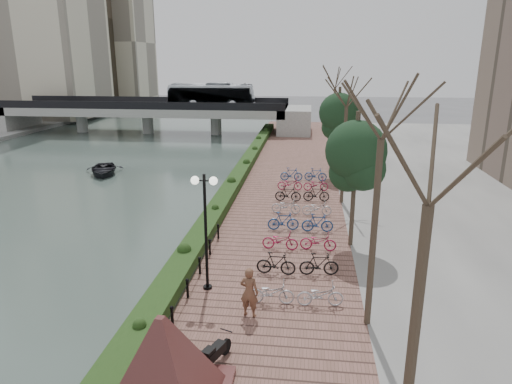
% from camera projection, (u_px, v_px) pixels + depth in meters
% --- Properties ---
extents(ground, '(220.00, 220.00, 0.00)m').
position_uv_depth(ground, '(123.00, 354.00, 14.86)').
color(ground, '#59595B').
rests_on(ground, ground).
extents(river_water, '(30.00, 130.00, 0.02)m').
position_uv_depth(river_water, '(72.00, 168.00, 40.36)').
color(river_water, '#485A52').
rests_on(river_water, ground).
extents(promenade, '(8.00, 75.00, 0.50)m').
position_uv_depth(promenade, '(280.00, 197.00, 31.03)').
color(promenade, brown).
rests_on(promenade, ground).
extents(hedge, '(1.10, 56.00, 0.60)m').
position_uv_depth(hedge, '(237.00, 179.00, 33.64)').
color(hedge, '#1D3914').
rests_on(hedge, promenade).
extents(chain_fence, '(0.10, 14.10, 0.70)m').
position_uv_depth(chain_fence, '(180.00, 302.00, 16.37)').
color(chain_fence, black).
rests_on(chain_fence, promenade).
extents(granite_monument, '(5.07, 5.07, 2.65)m').
position_uv_depth(granite_monument, '(163.00, 363.00, 11.56)').
color(granite_monument, '#44201D').
rests_on(granite_monument, promenade).
extents(lamppost, '(1.02, 0.32, 4.68)m').
position_uv_depth(lamppost, '(205.00, 207.00, 17.18)').
color(lamppost, black).
rests_on(lamppost, promenade).
extents(motorcycle, '(0.89, 1.42, 0.85)m').
position_uv_depth(motorcycle, '(216.00, 352.00, 13.49)').
color(motorcycle, black).
rests_on(motorcycle, promenade).
extents(pedestrian, '(0.75, 0.57, 1.85)m').
position_uv_depth(pedestrian, '(249.00, 292.00, 15.94)').
color(pedestrian, brown).
rests_on(pedestrian, promenade).
extents(bicycle_parking, '(2.40, 19.89, 1.00)m').
position_uv_depth(bicycle_parking, '(301.00, 215.00, 25.29)').
color(bicycle_parking, '#B8B8BD').
rests_on(bicycle_parking, promenade).
extents(street_trees, '(3.20, 37.12, 6.80)m').
position_uv_depth(street_trees, '(348.00, 165.00, 25.04)').
color(street_trees, '#392E22').
rests_on(street_trees, promenade).
extents(bridge, '(36.00, 10.77, 6.50)m').
position_uv_depth(bridge, '(160.00, 107.00, 58.31)').
color(bridge, gray).
rests_on(bridge, ground).
extents(boat, '(4.37, 5.09, 0.89)m').
position_uv_depth(boat, '(103.00, 169.00, 37.90)').
color(boat, black).
rests_on(boat, river_water).
extents(far_buildings, '(35.00, 38.00, 38.00)m').
position_uv_depth(far_buildings, '(33.00, 18.00, 77.85)').
color(far_buildings, beige).
rests_on(far_buildings, far_bank).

